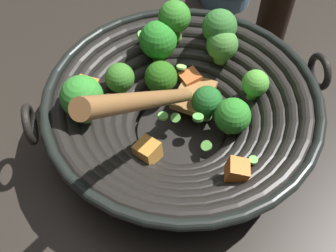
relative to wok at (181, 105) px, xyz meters
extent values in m
plane|color=#28231E|center=(0.00, 0.00, -0.06)|extent=(4.00, 4.00, 0.00)
cylinder|color=black|center=(0.00, 0.00, -0.06)|extent=(0.13, 0.13, 0.01)
torus|color=black|center=(0.00, 0.00, -0.04)|extent=(0.18, 0.18, 0.02)
torus|color=black|center=(0.00, 0.00, -0.03)|extent=(0.21, 0.21, 0.02)
torus|color=black|center=(0.00, 0.00, -0.02)|extent=(0.24, 0.24, 0.02)
torus|color=black|center=(0.00, 0.00, -0.01)|extent=(0.27, 0.27, 0.02)
torus|color=black|center=(0.00, 0.00, 0.00)|extent=(0.30, 0.30, 0.02)
torus|color=black|center=(0.00, 0.00, 0.00)|extent=(0.33, 0.33, 0.02)
torus|color=black|center=(0.00, 0.00, 0.01)|extent=(0.36, 0.36, 0.02)
torus|color=black|center=(0.00, 0.00, 0.02)|extent=(0.38, 0.38, 0.01)
torus|color=black|center=(-0.13, 0.15, 0.02)|extent=(0.05, 0.04, 0.05)
torus|color=black|center=(0.12, -0.16, 0.02)|extent=(0.05, 0.04, 0.05)
cylinder|color=#6A9448|center=(0.04, 0.05, -0.03)|extent=(0.03, 0.03, 0.02)
sphere|color=#296417|center=(0.04, 0.05, 0.00)|extent=(0.05, 0.05, 0.05)
cylinder|color=#559A38|center=(0.08, 0.07, -0.01)|extent=(0.03, 0.03, 0.02)
sphere|color=#298626|center=(0.08, 0.07, 0.03)|extent=(0.06, 0.06, 0.06)
cylinder|color=#69A03E|center=(0.00, 0.09, -0.01)|extent=(0.02, 0.02, 0.02)
sphere|color=#397A26|center=(0.00, 0.09, 0.02)|extent=(0.04, 0.04, 0.04)
cylinder|color=#609944|center=(0.03, -0.03, -0.04)|extent=(0.02, 0.02, 0.02)
sphere|color=#216426|center=(0.03, -0.03, -0.01)|extent=(0.04, 0.04, 0.04)
cylinder|color=#7EC051|center=(0.02, -0.07, -0.03)|extent=(0.02, 0.02, 0.01)
sphere|color=#2E8829|center=(0.02, -0.07, 0.00)|extent=(0.05, 0.05, 0.05)
cylinder|color=#5D9344|center=(0.13, 0.00, 0.01)|extent=(0.03, 0.03, 0.02)
sphere|color=#377831|center=(0.13, 0.00, 0.04)|extent=(0.05, 0.05, 0.05)
cylinder|color=#5FA13C|center=(0.11, 0.06, 0.02)|extent=(0.03, 0.03, 0.02)
sphere|color=#378A29|center=(0.11, 0.06, 0.05)|extent=(0.05, 0.05, 0.05)
cylinder|color=#64A23F|center=(0.11, -0.02, 0.00)|extent=(0.03, 0.03, 0.01)
sphere|color=#488936|center=(0.11, -0.02, 0.03)|extent=(0.05, 0.05, 0.05)
cylinder|color=#75B258|center=(-0.08, 0.10, 0.02)|extent=(0.03, 0.03, 0.02)
sphere|color=#338F2F|center=(-0.08, 0.10, 0.05)|extent=(0.05, 0.05, 0.05)
cylinder|color=#659939|center=(0.07, -0.08, -0.01)|extent=(0.02, 0.02, 0.02)
sphere|color=#54A839|center=(0.07, -0.08, 0.01)|extent=(0.04, 0.04, 0.04)
cylinder|color=#8CC25B|center=(-0.07, 0.12, 0.01)|extent=(0.02, 0.02, 0.02)
sphere|color=#1E742B|center=(-0.07, 0.12, 0.04)|extent=(0.04, 0.04, 0.04)
cube|color=orange|center=(-0.08, 0.01, -0.02)|extent=(0.04, 0.04, 0.03)
cube|color=#BF7B30|center=(-0.04, 0.13, 0.01)|extent=(0.04, 0.04, 0.03)
cube|color=#CE6722|center=(-0.07, -0.11, 0.01)|extent=(0.03, 0.04, 0.03)
cube|color=#CB642F|center=(0.07, 0.01, -0.02)|extent=(0.04, 0.04, 0.03)
cylinder|color=#6BC651|center=(-0.01, 0.00, -0.02)|extent=(0.02, 0.02, 0.01)
cylinder|color=#56B247|center=(0.00, -0.03, -0.01)|extent=(0.02, 0.02, 0.01)
cylinder|color=#6BC651|center=(-0.03, 0.10, -0.01)|extent=(0.02, 0.02, 0.01)
cylinder|color=#99D166|center=(0.07, 0.03, 0.00)|extent=(0.02, 0.02, 0.01)
cylinder|color=#6BC651|center=(0.07, 0.10, 0.03)|extent=(0.02, 0.02, 0.01)
cylinder|color=#6BC651|center=(-0.03, -0.05, -0.03)|extent=(0.02, 0.02, 0.01)
cylinder|color=#6BC651|center=(-0.02, 0.02, -0.02)|extent=(0.02, 0.02, 0.01)
cylinder|color=#6BC651|center=(-0.05, -0.12, 0.00)|extent=(0.02, 0.02, 0.00)
cube|color=#9E6B38|center=(0.04, 0.00, -0.02)|extent=(0.07, 0.05, 0.01)
cylinder|color=#986638|center=(-0.09, -0.01, 0.11)|extent=(0.23, 0.02, 0.22)
cylinder|color=black|center=(0.26, -0.06, 0.00)|extent=(0.06, 0.06, 0.12)
camera|label=1|loc=(-0.33, -0.13, 0.42)|focal=42.04mm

